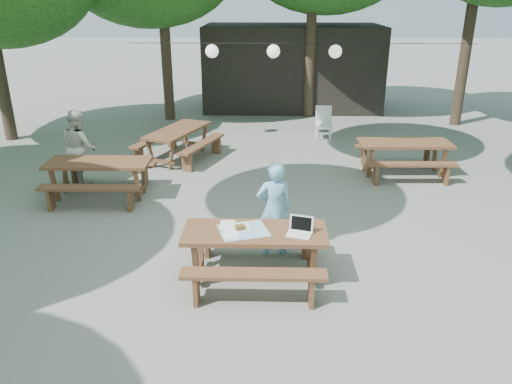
{
  "coord_description": "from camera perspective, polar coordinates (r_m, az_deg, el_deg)",
  "views": [
    {
      "loc": [
        -0.34,
        -7.36,
        3.82
      ],
      "look_at": [
        -0.5,
        -0.46,
        1.05
      ],
      "focal_mm": 35.0,
      "sensor_mm": 36.0,
      "label": 1
    }
  ],
  "objects": [
    {
      "name": "woman",
      "position": [
        7.61,
        2.08,
        -1.95
      ],
      "size": [
        0.61,
        0.46,
        1.5
      ],
      "primitive_type": "imported",
      "rotation": [
        0.0,
        0.0,
        3.34
      ],
      "color": "#7CC2E3",
      "rests_on": "ground"
    },
    {
      "name": "picnic_table_far_w",
      "position": [
        12.38,
        -8.85,
        5.49
      ],
      "size": [
        2.15,
        2.34,
        0.75
      ],
      "rotation": [
        0.0,
        0.0,
        1.21
      ],
      "color": "brown",
      "rests_on": "ground"
    },
    {
      "name": "plastic_chair",
      "position": [
        14.14,
        7.7,
        7.06
      ],
      "size": [
        0.45,
        0.45,
        0.9
      ],
      "rotation": [
        0.0,
        0.0,
        -0.03
      ],
      "color": "white",
      "rests_on": "ground"
    },
    {
      "name": "pavilion",
      "position": [
        18.04,
        4.13,
        14.09
      ],
      "size": [
        6.0,
        3.0,
        2.8
      ],
      "primitive_type": "cube",
      "color": "black",
      "rests_on": "ground"
    },
    {
      "name": "laptop",
      "position": [
        6.85,
        5.07,
        -4.29
      ],
      "size": [
        0.39,
        0.34,
        0.24
      ],
      "rotation": [
        0.0,
        0.0,
        -0.29
      ],
      "color": "white",
      "rests_on": "main_picnic_table"
    },
    {
      "name": "picnic_table_ne",
      "position": [
        11.64,
        16.48,
        3.79
      ],
      "size": [
        2.02,
        1.62,
        0.75
      ],
      "rotation": [
        0.0,
        0.0,
        0.02
      ],
      "color": "brown",
      "rests_on": "ground"
    },
    {
      "name": "tabletop_clutter",
      "position": [
        6.93,
        -1.63,
        -4.33
      ],
      "size": [
        0.78,
        0.72,
        0.08
      ],
      "color": "#3A8CC8",
      "rests_on": "main_picnic_table"
    },
    {
      "name": "picnic_table_nw",
      "position": [
        10.35,
        -17.4,
        1.46
      ],
      "size": [
        2.01,
        1.61,
        0.75
      ],
      "rotation": [
        0.0,
        0.0,
        0.01
      ],
      "color": "brown",
      "rests_on": "ground"
    },
    {
      "name": "paper_lanterns",
      "position": [
        13.43,
        2.07,
        15.79
      ],
      "size": [
        9.0,
        0.34,
        0.38
      ],
      "color": "black",
      "rests_on": "ground"
    },
    {
      "name": "ground",
      "position": [
        8.3,
        3.55,
        -5.6
      ],
      "size": [
        80.0,
        80.0,
        0.0
      ],
      "primitive_type": "plane",
      "color": "slate",
      "rests_on": "ground"
    },
    {
      "name": "second_person",
      "position": [
        11.22,
        -19.51,
        4.91
      ],
      "size": [
        0.95,
        0.97,
        1.58
      ],
      "primitive_type": "imported",
      "rotation": [
        0.0,
        0.0,
        2.25
      ],
      "color": "silver",
      "rests_on": "ground"
    },
    {
      "name": "main_picnic_table",
      "position": [
        7.09,
        -0.13,
        -7.09
      ],
      "size": [
        2.0,
        1.58,
        0.75
      ],
      "color": "brown",
      "rests_on": "ground"
    }
  ]
}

